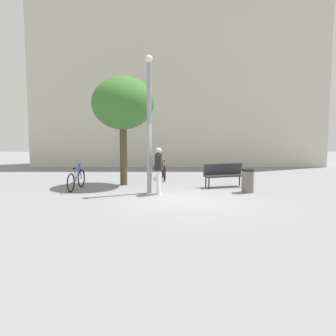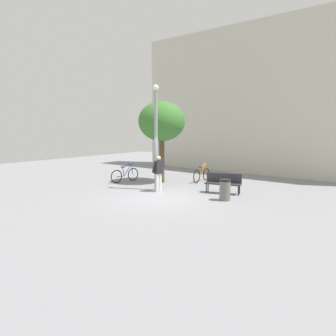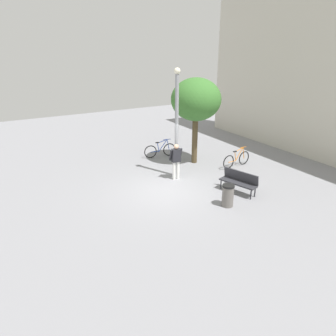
{
  "view_description": "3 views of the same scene",
  "coord_description": "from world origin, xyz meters",
  "px_view_note": "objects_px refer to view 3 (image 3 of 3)",
  "views": [
    {
      "loc": [
        -0.56,
        -14.11,
        2.86
      ],
      "look_at": [
        -0.57,
        0.12,
        1.04
      ],
      "focal_mm": 45.6,
      "sensor_mm": 36.0,
      "label": 1
    },
    {
      "loc": [
        8.25,
        -10.0,
        2.98
      ],
      "look_at": [
        0.26,
        0.16,
        1.28
      ],
      "focal_mm": 33.4,
      "sensor_mm": 36.0,
      "label": 2
    },
    {
      "loc": [
        10.72,
        -6.21,
        5.77
      ],
      "look_at": [
        0.32,
        -0.2,
        1.16
      ],
      "focal_mm": 34.24,
      "sensor_mm": 36.0,
      "label": 3
    }
  ],
  "objects_px": {
    "plaza_tree": "(196,100)",
    "park_bench": "(239,180)",
    "bicycle_orange": "(237,159)",
    "lamppost": "(177,120)",
    "bicycle_blue": "(160,150)",
    "trash_bin": "(228,195)",
    "person_by_lamppost": "(176,159)"
  },
  "relations": [
    {
      "from": "person_by_lamppost",
      "to": "trash_bin",
      "type": "relative_size",
      "value": 1.91
    },
    {
      "from": "bicycle_orange",
      "to": "trash_bin",
      "type": "xyz_separation_m",
      "value": [
        3.1,
        -3.17,
        0.06
      ]
    },
    {
      "from": "plaza_tree",
      "to": "park_bench",
      "type": "bearing_deg",
      "value": -6.89
    },
    {
      "from": "park_bench",
      "to": "plaza_tree",
      "type": "bearing_deg",
      "value": 173.11
    },
    {
      "from": "lamppost",
      "to": "park_bench",
      "type": "distance_m",
      "value": 3.81
    },
    {
      "from": "park_bench",
      "to": "trash_bin",
      "type": "bearing_deg",
      "value": -59.0
    },
    {
      "from": "person_by_lamppost",
      "to": "plaza_tree",
      "type": "distance_m",
      "value": 3.37
    },
    {
      "from": "lamppost",
      "to": "trash_bin",
      "type": "relative_size",
      "value": 5.6
    },
    {
      "from": "bicycle_orange",
      "to": "trash_bin",
      "type": "height_order",
      "value": "bicycle_orange"
    },
    {
      "from": "bicycle_blue",
      "to": "bicycle_orange",
      "type": "distance_m",
      "value": 4.19
    },
    {
      "from": "lamppost",
      "to": "bicycle_blue",
      "type": "height_order",
      "value": "lamppost"
    },
    {
      "from": "bicycle_orange",
      "to": "bicycle_blue",
      "type": "bearing_deg",
      "value": -141.38
    },
    {
      "from": "bicycle_blue",
      "to": "bicycle_orange",
      "type": "bearing_deg",
      "value": 38.62
    },
    {
      "from": "lamppost",
      "to": "park_bench",
      "type": "bearing_deg",
      "value": 24.52
    },
    {
      "from": "trash_bin",
      "to": "bicycle_orange",
      "type": "bearing_deg",
      "value": 134.41
    },
    {
      "from": "bicycle_orange",
      "to": "lamppost",
      "type": "bearing_deg",
      "value": -98.29
    },
    {
      "from": "trash_bin",
      "to": "lamppost",
      "type": "bearing_deg",
      "value": -178.21
    },
    {
      "from": "plaza_tree",
      "to": "bicycle_blue",
      "type": "distance_m",
      "value": 3.51
    },
    {
      "from": "park_bench",
      "to": "bicycle_blue",
      "type": "bearing_deg",
      "value": -173.54
    },
    {
      "from": "park_bench",
      "to": "trash_bin",
      "type": "relative_size",
      "value": 1.91
    },
    {
      "from": "person_by_lamppost",
      "to": "bicycle_blue",
      "type": "bearing_deg",
      "value": 164.26
    },
    {
      "from": "park_bench",
      "to": "bicycle_blue",
      "type": "height_order",
      "value": "bicycle_blue"
    },
    {
      "from": "person_by_lamppost",
      "to": "bicycle_blue",
      "type": "distance_m",
      "value": 3.3
    },
    {
      "from": "lamppost",
      "to": "bicycle_blue",
      "type": "bearing_deg",
      "value": 166.61
    },
    {
      "from": "trash_bin",
      "to": "bicycle_blue",
      "type": "bearing_deg",
      "value": 175.04
    },
    {
      "from": "person_by_lamppost",
      "to": "bicycle_orange",
      "type": "distance_m",
      "value": 3.55
    },
    {
      "from": "plaza_tree",
      "to": "lamppost",
      "type": "bearing_deg",
      "value": -58.01
    },
    {
      "from": "lamppost",
      "to": "bicycle_orange",
      "type": "height_order",
      "value": "lamppost"
    },
    {
      "from": "park_bench",
      "to": "plaza_tree",
      "type": "xyz_separation_m",
      "value": [
        -3.98,
        0.48,
        2.71
      ]
    },
    {
      "from": "bicycle_orange",
      "to": "park_bench",
      "type": "bearing_deg",
      "value": -39.6
    },
    {
      "from": "lamppost",
      "to": "plaza_tree",
      "type": "bearing_deg",
      "value": 121.99
    },
    {
      "from": "park_bench",
      "to": "plaza_tree",
      "type": "distance_m",
      "value": 4.84
    }
  ]
}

